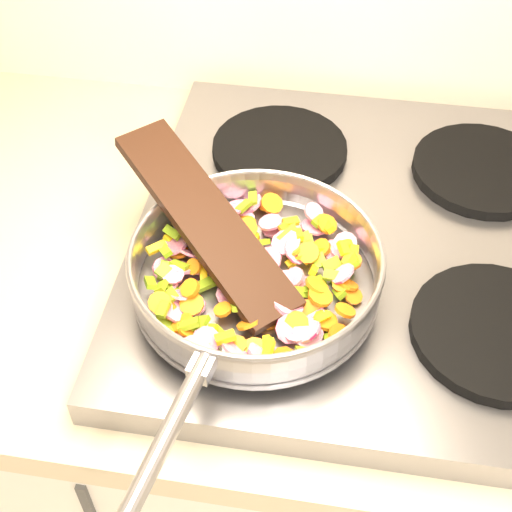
# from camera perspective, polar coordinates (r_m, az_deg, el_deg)

# --- Properties ---
(cooktop) EXTENTS (0.60, 0.60, 0.04)m
(cooktop) POSITION_cam_1_polar(r_m,az_deg,el_deg) (0.93, 9.27, 0.90)
(cooktop) COLOR #939399
(cooktop) RESTS_ON counter_top
(grate_fl) EXTENTS (0.19, 0.19, 0.02)m
(grate_fl) POSITION_cam_1_polar(r_m,az_deg,el_deg) (0.82, -0.80, -3.56)
(grate_fl) COLOR black
(grate_fl) RESTS_ON cooktop
(grate_fr) EXTENTS (0.19, 0.19, 0.02)m
(grate_fr) POSITION_cam_1_polar(r_m,az_deg,el_deg) (0.83, 18.68, -5.74)
(grate_fr) COLOR black
(grate_fr) RESTS_ON cooktop
(grate_bl) EXTENTS (0.19, 0.19, 0.02)m
(grate_bl) POSITION_cam_1_polar(r_m,az_deg,el_deg) (1.02, 1.90, 8.54)
(grate_bl) COLOR black
(grate_bl) RESTS_ON cooktop
(grate_br) EXTENTS (0.19, 0.19, 0.02)m
(grate_br) POSITION_cam_1_polar(r_m,az_deg,el_deg) (1.03, 17.65, 6.60)
(grate_br) COLOR black
(grate_br) RESTS_ON cooktop
(saute_pan) EXTENTS (0.32, 0.49, 0.06)m
(saute_pan) POSITION_cam_1_polar(r_m,az_deg,el_deg) (0.79, -0.06, -1.07)
(saute_pan) COLOR #9E9EA5
(saute_pan) RESTS_ON grate_fl
(vegetable_heap) EXTENTS (0.26, 0.27, 0.05)m
(vegetable_heap) POSITION_cam_1_polar(r_m,az_deg,el_deg) (0.80, -0.01, -1.69)
(vegetable_heap) COLOR #C51355
(vegetable_heap) RESTS_ON saute_pan
(wooden_spatula) EXTENTS (0.25, 0.25, 0.08)m
(wooden_spatula) POSITION_cam_1_polar(r_m,az_deg,el_deg) (0.81, -4.08, 2.96)
(wooden_spatula) COLOR black
(wooden_spatula) RESTS_ON saute_pan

